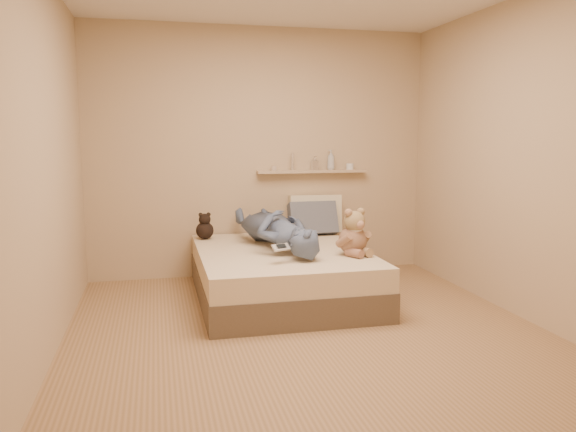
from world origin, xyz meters
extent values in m
plane|color=#9B7650|center=(0.00, 0.00, 0.00)|extent=(3.80, 3.80, 0.00)
plane|color=tan|center=(0.00, 1.90, 1.30)|extent=(3.60, 0.00, 3.60)
plane|color=tan|center=(0.00, -1.90, 1.30)|extent=(3.60, 0.00, 3.60)
plane|color=tan|center=(-1.80, 0.00, 1.30)|extent=(0.00, 3.80, 3.80)
plane|color=tan|center=(1.80, 0.00, 1.30)|extent=(0.00, 3.80, 3.80)
cube|color=brown|center=(0.00, 0.93, 0.12)|extent=(1.50, 1.90, 0.25)
cube|color=beige|center=(0.00, 0.93, 0.35)|extent=(1.48, 1.88, 0.20)
cube|color=silver|center=(-0.12, 0.38, 0.58)|extent=(0.17, 0.11, 0.05)
cube|color=black|center=(-0.12, 0.38, 0.60)|extent=(0.09, 0.06, 0.03)
sphere|color=#8F664E|center=(0.57, 0.58, 0.58)|extent=(0.25, 0.25, 0.25)
sphere|color=#9E8256|center=(0.57, 0.56, 0.74)|extent=(0.19, 0.19, 0.19)
sphere|color=tan|center=(0.51, 0.55, 0.83)|extent=(0.07, 0.07, 0.07)
sphere|color=#9E8456|center=(0.64, 0.58, 0.83)|extent=(0.07, 0.07, 0.07)
sphere|color=#A17459|center=(0.59, 0.48, 0.73)|extent=(0.08, 0.08, 0.08)
cylinder|color=#90674D|center=(0.47, 0.52, 0.59)|extent=(0.15, 0.17, 0.14)
cylinder|color=#896649|center=(0.69, 0.58, 0.59)|extent=(0.07, 0.16, 0.14)
cylinder|color=#8E624C|center=(0.54, 0.46, 0.49)|extent=(0.15, 0.18, 0.08)
cylinder|color=#90704D|center=(0.65, 0.50, 0.49)|extent=(0.09, 0.17, 0.08)
cylinder|color=beige|center=(0.57, 0.56, 0.67)|extent=(0.16, 0.16, 0.02)
sphere|color=black|center=(-0.63, 1.62, 0.54)|extent=(0.18, 0.18, 0.18)
sphere|color=black|center=(-0.63, 1.61, 0.65)|extent=(0.12, 0.12, 0.12)
sphere|color=black|center=(-0.67, 1.61, 0.70)|extent=(0.04, 0.04, 0.04)
sphere|color=black|center=(-0.59, 1.61, 0.70)|extent=(0.04, 0.04, 0.04)
cube|color=beige|center=(0.56, 1.76, 0.65)|extent=(0.57, 0.25, 0.42)
cube|color=slate|center=(0.50, 1.62, 0.62)|extent=(0.50, 0.27, 0.37)
imported|color=#47556F|center=(-0.02, 1.06, 0.63)|extent=(0.77, 1.56, 0.36)
cube|color=tan|center=(0.55, 1.84, 1.10)|extent=(1.20, 0.12, 0.03)
cylinder|color=beige|center=(0.13, 1.84, 1.14)|extent=(0.06, 0.06, 0.05)
cylinder|color=silver|center=(0.33, 1.84, 1.21)|extent=(0.03, 0.03, 0.19)
imported|color=silver|center=(0.58, 1.84, 1.19)|extent=(0.07, 0.07, 0.15)
imported|color=#B3B7BC|center=(0.76, 1.84, 1.22)|extent=(0.12, 0.12, 0.22)
cylinder|color=white|center=(0.98, 1.84, 1.15)|extent=(0.08, 0.08, 0.07)
camera|label=1|loc=(-1.09, -3.97, 1.48)|focal=35.00mm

